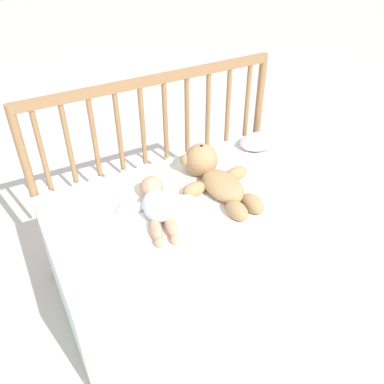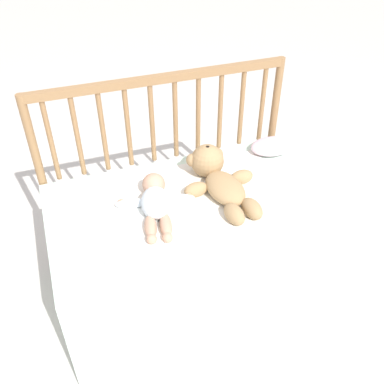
# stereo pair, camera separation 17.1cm
# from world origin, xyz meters

# --- Properties ---
(ground_plane) EXTENTS (12.00, 12.00, 0.00)m
(ground_plane) POSITION_xyz_m (0.00, 0.00, 0.00)
(ground_plane) COLOR silver
(crib_mattress) EXTENTS (1.16, 0.69, 0.51)m
(crib_mattress) POSITION_xyz_m (0.00, 0.00, 0.25)
(crib_mattress) COLOR silver
(crib_mattress) RESTS_ON ground_plane
(crib_rail) EXTENTS (1.16, 0.04, 0.92)m
(crib_rail) POSITION_xyz_m (0.00, 0.37, 0.64)
(crib_rail) COLOR #997047
(crib_rail) RESTS_ON ground_plane
(blanket) EXTENTS (0.82, 0.55, 0.01)m
(blanket) POSITION_xyz_m (0.01, -0.00, 0.51)
(blanket) COLOR white
(blanket) RESTS_ON crib_mattress
(teddy_bear) EXTENTS (0.33, 0.46, 0.15)m
(teddy_bear) POSITION_xyz_m (0.14, 0.06, 0.56)
(teddy_bear) COLOR tan
(teddy_bear) RESTS_ON crib_mattress
(baby) EXTENTS (0.33, 0.36, 0.10)m
(baby) POSITION_xyz_m (-0.15, 0.01, 0.55)
(baby) COLOR white
(baby) RESTS_ON crib_mattress
(small_pillow) EXTENTS (0.22, 0.15, 0.06)m
(small_pillow) POSITION_xyz_m (0.50, 0.24, 0.54)
(small_pillow) COLOR silver
(small_pillow) RESTS_ON crib_mattress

